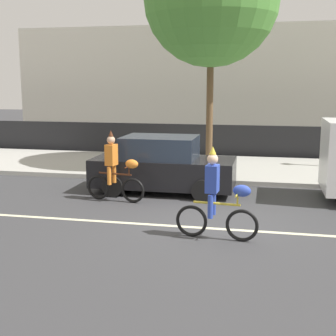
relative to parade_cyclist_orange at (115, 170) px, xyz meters
name	(u,v)px	position (x,y,z in m)	size (l,w,h in m)	color
ground_plane	(210,222)	(2.73, -1.39, -0.84)	(80.00, 80.00, 0.00)	#38383A
road_centre_line	(207,228)	(2.73, -1.89, -0.84)	(36.00, 0.14, 0.01)	beige
sidewalk_curb	(232,168)	(2.73, 5.11, -0.77)	(60.00, 5.00, 0.15)	#ADAAA3
fence_line	(237,142)	(2.73, 8.01, -0.14)	(40.00, 0.08, 1.40)	black
building_backdrop	(275,84)	(4.31, 16.61, 2.20)	(28.00, 8.00, 6.08)	beige
parade_cyclist_orange	(115,170)	(0.00, 0.00, 0.00)	(1.71, 0.53, 1.92)	black
parade_cyclist_cobalt	(217,199)	(3.01, -2.55, 0.00)	(1.72, 0.50, 1.92)	black
parked_car_black	(163,166)	(1.01, 1.29, -0.06)	(4.10, 1.92, 1.64)	black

